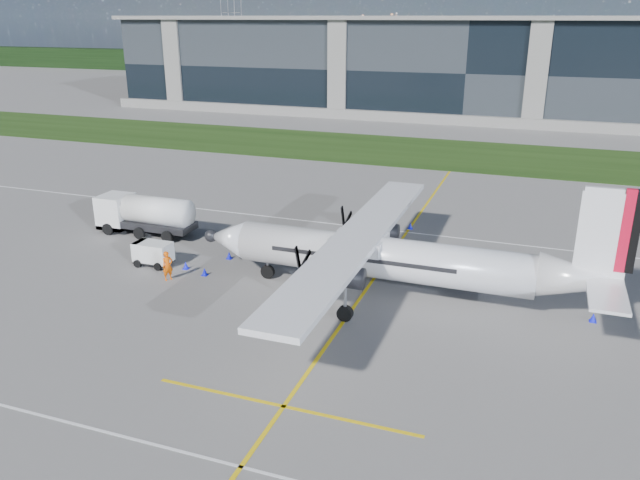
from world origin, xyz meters
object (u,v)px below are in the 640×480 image
at_px(pylon_west, 231,18).
at_px(ground_crew_person, 167,264).
at_px(turboprop_aircraft, 397,236).
at_px(safety_cone_nose_stbd, 229,255).
at_px(baggage_tug, 153,254).
at_px(fuel_tanker_truck, 139,214).
at_px(safety_cone_fwd, 186,265).
at_px(safety_cone_nose_port, 205,272).
at_px(safety_cone_tail, 593,317).
at_px(safety_cone_stbdwing, 410,226).

relative_size(pylon_west, ground_crew_person, 14.00).
bearing_deg(pylon_west, ground_crew_person, -64.09).
xyz_separation_m(turboprop_aircraft, safety_cone_nose_stbd, (-12.01, 2.15, -3.56)).
distance_m(turboprop_aircraft, safety_cone_nose_stbd, 12.71).
xyz_separation_m(baggage_tug, ground_crew_person, (2.28, -1.79, 0.29)).
bearing_deg(fuel_tanker_truck, safety_cone_fwd, -35.87).
height_order(turboprop_aircraft, safety_cone_nose_port, turboprop_aircraft).
bearing_deg(pylon_west, safety_cone_nose_port, -63.31).
distance_m(pylon_west, baggage_tug, 160.39).
relative_size(ground_crew_person, safety_cone_tail, 4.29).
relative_size(turboprop_aircraft, safety_cone_stbdwing, 50.80).
bearing_deg(fuel_tanker_truck, ground_crew_person, -45.19).
distance_m(safety_cone_nose_stbd, safety_cone_nose_port, 3.11).
relative_size(pylon_west, fuel_tanker_truck, 3.77).
distance_m(safety_cone_stbdwing, safety_cone_tail, 17.41).
bearing_deg(safety_cone_stbdwing, safety_cone_tail, -43.66).
height_order(baggage_tug, safety_cone_nose_stbd, baggage_tug).
bearing_deg(safety_cone_tail, safety_cone_nose_port, -176.23).
distance_m(ground_crew_person, safety_cone_fwd, 2.09).
distance_m(baggage_tug, safety_cone_stbdwing, 19.50).
height_order(baggage_tug, safety_cone_tail, baggage_tug).
distance_m(pylon_west, safety_cone_tail, 172.79).
bearing_deg(safety_cone_nose_port, safety_cone_tail, 3.77).
relative_size(fuel_tanker_truck, safety_cone_tail, 15.92).
relative_size(pylon_west, baggage_tug, 11.54).
bearing_deg(pylon_west, turboprop_aircraft, -59.44).
xyz_separation_m(turboprop_aircraft, safety_cone_fwd, (-13.83, -0.44, -3.56)).
distance_m(pylon_west, safety_cone_nose_stbd, 159.86).
relative_size(fuel_tanker_truck, ground_crew_person, 3.71).
xyz_separation_m(safety_cone_fwd, safety_cone_nose_stbd, (1.82, 2.58, 0.00)).
height_order(safety_cone_fwd, safety_cone_nose_port, same).
xyz_separation_m(pylon_west, safety_cone_nose_port, (72.71, -144.65, -14.75)).
bearing_deg(baggage_tug, safety_cone_tail, 2.37).
bearing_deg(turboprop_aircraft, baggage_tug, -178.01).
distance_m(fuel_tanker_truck, ground_crew_person, 9.84).
relative_size(safety_cone_fwd, safety_cone_nose_port, 1.00).
distance_m(fuel_tanker_truck, safety_cone_tail, 31.93).
bearing_deg(safety_cone_nose_port, turboprop_aircraft, 4.52).
height_order(ground_crew_person, safety_cone_stbdwing, ground_crew_person).
height_order(pylon_west, safety_cone_nose_stbd, pylon_west).
bearing_deg(safety_cone_fwd, pylon_west, 116.23).
xyz_separation_m(safety_cone_fwd, safety_cone_nose_port, (1.70, -0.52, 0.00)).
bearing_deg(fuel_tanker_truck, safety_cone_stbdwing, 22.67).
bearing_deg(baggage_tug, fuel_tanker_truck, 131.89).
distance_m(pylon_west, safety_cone_fwd, 161.34).
height_order(safety_cone_tail, safety_cone_nose_port, same).
height_order(safety_cone_fwd, safety_cone_tail, same).
height_order(fuel_tanker_truck, safety_cone_nose_port, fuel_tanker_truck).
height_order(turboprop_aircraft, safety_cone_tail, turboprop_aircraft).
bearing_deg(safety_cone_tail, fuel_tanker_truck, 172.68).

